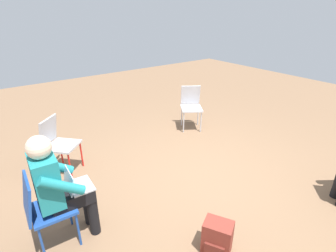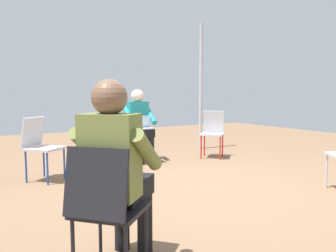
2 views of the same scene
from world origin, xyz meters
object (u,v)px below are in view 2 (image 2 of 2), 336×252
(chair_southeast, at_px, (40,144))
(backpack_near_laptop_user, at_px, (103,173))
(person_in_olive, at_px, (117,165))
(chair_southwest, at_px, (213,130))
(chair_south, at_px, (136,132))
(chair_northeast, at_px, (106,204))
(person_with_laptop, at_px, (140,121))

(chair_southeast, distance_m, backpack_near_laptop_user, 0.98)
(person_in_olive, height_order, backpack_near_laptop_user, person_in_olive)
(chair_southeast, xyz_separation_m, chair_southwest, (-3.02, -0.15, 0.00))
(chair_southeast, height_order, backpack_near_laptop_user, chair_southeast)
(chair_southeast, relative_size, backpack_near_laptop_user, 2.36)
(chair_south, height_order, backpack_near_laptop_user, chair_south)
(chair_southeast, bearing_deg, chair_northeast, 48.06)
(chair_southeast, bearing_deg, chair_south, 160.29)
(chair_southwest, bearing_deg, chair_northeast, 90.01)
(chair_southeast, bearing_deg, person_with_laptop, 155.20)
(person_with_laptop, bearing_deg, chair_northeast, 64.15)
(chair_southeast, relative_size, chair_northeast, 1.00)
(person_in_olive, bearing_deg, chair_southeast, 137.44)
(chair_northeast, height_order, person_in_olive, person_in_olive)
(chair_south, distance_m, chair_southwest, 1.41)
(chair_northeast, height_order, chair_southwest, same)
(person_with_laptop, relative_size, person_in_olive, 1.00)
(chair_south, bearing_deg, person_in_olive, 66.10)
(person_in_olive, bearing_deg, chair_northeast, -90.00)
(chair_southeast, bearing_deg, person_in_olive, 50.62)
(chair_southwest, xyz_separation_m, person_in_olive, (2.97, 2.79, 0.20))
(person_with_laptop, xyz_separation_m, backpack_near_laptop_user, (1.06, 1.15, -0.53))
(chair_northeast, distance_m, person_with_laptop, 3.68)
(chair_southwest, xyz_separation_m, backpack_near_laptop_user, (2.39, 0.83, -0.34))
(chair_southeast, relative_size, person_with_laptop, 0.69)
(chair_southeast, height_order, chair_southwest, same)
(chair_southeast, height_order, person_in_olive, person_in_olive)
(backpack_near_laptop_user, bearing_deg, person_in_olive, 73.53)
(chair_southwest, distance_m, person_in_olive, 4.08)
(chair_northeast, distance_m, person_in_olive, 0.26)
(chair_south, relative_size, chair_northeast, 1.00)
(person_in_olive, bearing_deg, backpack_near_laptop_user, 119.88)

